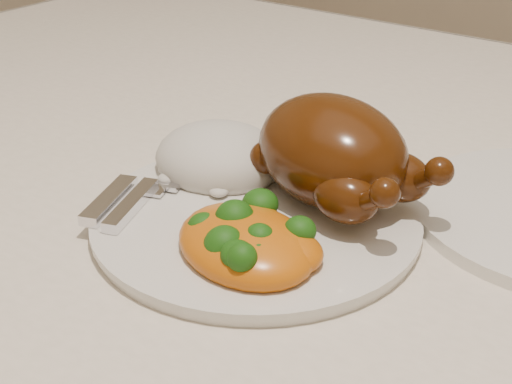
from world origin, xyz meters
The scene contains 7 objects.
dining_table centered at (0.00, 0.00, 0.67)m, with size 1.60×0.90×0.76m.
tablecloth centered at (0.00, 0.00, 0.74)m, with size 1.73×1.03×0.18m.
dinner_plate centered at (-0.09, -0.13, 0.77)m, with size 0.26×0.26×0.01m, color silver.
roast_chicken centered at (-0.06, -0.07, 0.82)m, with size 0.19×0.14×0.09m.
rice_mound centered at (-0.17, -0.08, 0.79)m, with size 0.13×0.12×0.06m.
mac_and_cheese centered at (-0.06, -0.18, 0.79)m, with size 0.14×0.12×0.05m.
cutlery centered at (-0.19, -0.16, 0.78)m, with size 0.07×0.18×0.01m.
Camera 1 is at (0.20, -0.54, 1.07)m, focal length 50.00 mm.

